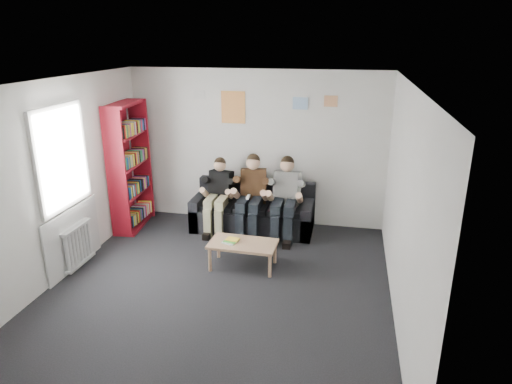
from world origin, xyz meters
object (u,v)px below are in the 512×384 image
person_left (218,196)px  bookshelf (130,167)px  coffee_table (243,246)px  person_right (285,199)px  sofa (253,213)px  person_middle (251,196)px

person_left → bookshelf: bearing=-165.6°
coffee_table → person_right: 1.34m
sofa → bookshelf: 2.26m
sofa → person_right: bearing=-18.9°
sofa → person_middle: size_ratio=1.53×
coffee_table → person_middle: (-0.15, 1.22, 0.32)m
sofa → person_left: (-0.58, -0.19, 0.34)m
sofa → person_right: size_ratio=1.54×
person_left → person_middle: bearing=9.2°
person_middle → bookshelf: bearing=175.2°
coffee_table → person_right: person_right is taller
sofa → coffee_table: 1.43m
coffee_table → person_right: bearing=70.6°
coffee_table → person_right: (0.43, 1.22, 0.32)m
bookshelf → coffee_table: bearing=-32.1°
bookshelf → person_left: (1.51, 0.12, -0.47)m
person_left → person_right: size_ratio=0.94×
person_right → bookshelf: bearing=-168.7°
person_middle → person_right: size_ratio=1.01×
bookshelf → person_right: bookshelf is taller
bookshelf → person_right: (2.67, 0.12, -0.43)m
person_left → coffee_table: bearing=-49.8°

